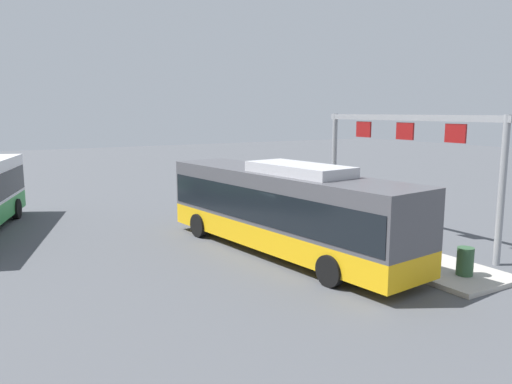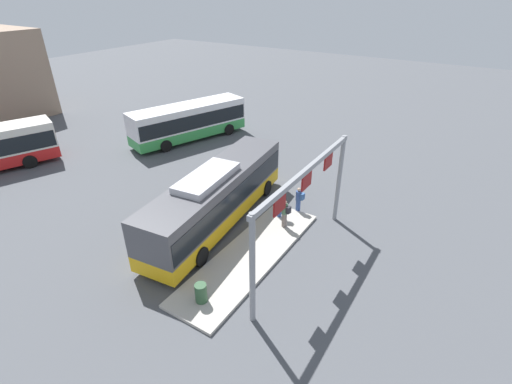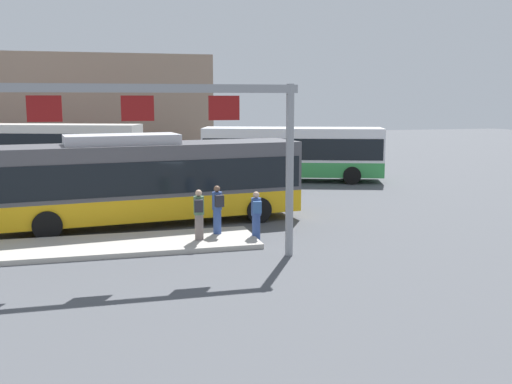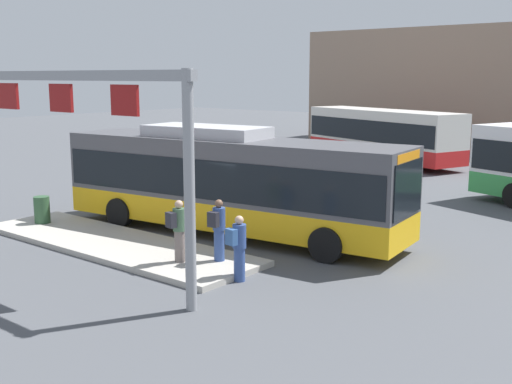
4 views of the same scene
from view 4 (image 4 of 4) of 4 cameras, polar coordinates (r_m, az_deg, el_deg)
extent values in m
plane|color=#4C4F54|center=(20.60, -2.42, -3.78)|extent=(120.00, 120.00, 0.00)
cube|color=#B2ADA3|center=(19.57, -12.65, -4.55)|extent=(10.00, 2.80, 0.16)
cube|color=#EAAD14|center=(20.42, -2.44, -1.67)|extent=(11.95, 3.82, 0.85)
cube|color=#4C4C51|center=(20.18, -2.47, 2.15)|extent=(11.95, 3.82, 1.90)
cube|color=black|center=(20.21, -2.46, 1.59)|extent=(11.72, 3.83, 1.20)
cube|color=black|center=(17.55, 13.53, 0.29)|extent=(0.28, 2.12, 1.50)
cube|color=#B7B7BC|center=(20.57, -4.52, 5.45)|extent=(4.28, 2.21, 0.36)
cube|color=orange|center=(17.44, 13.43, 3.06)|extent=(0.32, 1.75, 0.28)
cylinder|color=black|center=(19.59, 9.45, -3.15)|extent=(1.03, 0.41, 1.00)
cylinder|color=black|center=(17.47, 6.35, -4.74)|extent=(1.03, 0.41, 1.00)
cylinder|color=black|center=(23.61, -8.09, -0.80)|extent=(1.03, 0.41, 1.00)
cylinder|color=black|center=(21.89, -12.17, -1.82)|extent=(1.03, 0.41, 1.00)
cube|color=red|center=(38.16, 11.23, 3.77)|extent=(11.03, 6.08, 0.85)
cube|color=silver|center=(38.03, 11.30, 5.83)|extent=(11.03, 6.08, 1.90)
cube|color=black|center=(38.04, 11.29, 5.53)|extent=(10.84, 6.04, 1.20)
cylinder|color=black|center=(40.19, 6.48, 3.83)|extent=(1.04, 0.63, 1.00)
cylinder|color=black|center=(41.68, 9.11, 4.00)|extent=(1.04, 0.63, 1.00)
cylinder|color=black|center=(35.05, 13.27, 2.67)|extent=(1.04, 0.63, 1.00)
cylinder|color=black|center=(36.75, 15.97, 2.89)|extent=(1.04, 0.63, 1.00)
cylinder|color=#334C8C|center=(15.85, -1.50, -6.54)|extent=(0.31, 0.31, 0.85)
cylinder|color=#334C8C|center=(15.65, -1.51, -4.00)|extent=(0.38, 0.38, 0.60)
sphere|color=tan|center=(15.56, -1.52, -2.54)|extent=(0.22, 0.22, 0.22)
cube|color=#335993|center=(15.48, -2.22, -4.06)|extent=(0.30, 0.21, 0.40)
cylinder|color=#334C8C|center=(17.02, -3.33, -4.80)|extent=(0.31, 0.31, 0.85)
cylinder|color=#334C8C|center=(16.85, -3.35, -2.42)|extent=(0.38, 0.38, 0.60)
sphere|color=brown|center=(16.76, -3.37, -1.05)|extent=(0.22, 0.22, 0.22)
cube|color=#26262D|center=(16.63, -3.86, -2.48)|extent=(0.30, 0.22, 0.40)
cylinder|color=slate|center=(17.02, -6.87, -4.86)|extent=(0.32, 0.32, 0.85)
cylinder|color=#476B4C|center=(16.84, -6.92, -2.48)|extent=(0.39, 0.39, 0.60)
sphere|color=tan|center=(16.76, -6.96, -1.11)|extent=(0.22, 0.22, 0.22)
cube|color=#26262D|center=(16.69, -7.66, -2.51)|extent=(0.31, 0.22, 0.40)
cylinder|color=gray|center=(13.47, -6.01, -0.10)|extent=(0.24, 0.24, 5.20)
cube|color=gray|center=(16.69, -17.23, 9.97)|extent=(9.29, 0.20, 0.24)
cube|color=maroon|center=(18.77, -21.36, 8.04)|extent=(0.90, 0.08, 0.70)
cube|color=maroon|center=(16.70, -17.13, 8.09)|extent=(0.90, 0.08, 0.70)
cube|color=maroon|center=(14.74, -11.73, 8.08)|extent=(0.90, 0.08, 0.70)
cube|color=gray|center=(48.93, 18.81, 8.85)|extent=(22.87, 8.00, 8.39)
cylinder|color=#2D5133|center=(22.50, -18.69, -1.52)|extent=(0.52, 0.52, 0.90)
camera|label=1|loc=(38.06, -9.69, 10.65)|focal=35.24mm
camera|label=2|loc=(28.47, -46.34, 21.76)|focal=26.10mm
camera|label=3|loc=(16.57, -77.63, 1.29)|focal=41.32mm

